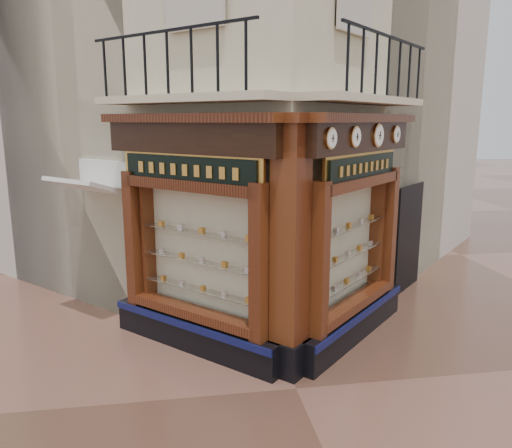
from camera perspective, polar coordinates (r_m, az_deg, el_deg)
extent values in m
plane|color=#4E3124|center=(7.75, 4.59, -18.24)|extent=(80.00, 80.00, 0.00)
cube|color=#C0B596|center=(12.95, -1.79, 21.21)|extent=(11.31, 11.31, 12.00)
cube|color=#C0B3A7|center=(15.26, -12.75, 17.61)|extent=(11.31, 11.31, 11.00)
cube|color=#C0B3A7|center=(15.78, 6.41, 17.61)|extent=(11.31, 11.31, 11.00)
cube|color=black|center=(8.83, -7.13, -12.39)|extent=(2.72, 2.72, 0.55)
cube|color=#0C113F|center=(8.61, -8.04, -11.48)|extent=(2.50, 2.50, 0.12)
cube|color=#39140A|center=(7.47, 0.49, -4.55)|extent=(0.37, 0.37, 2.45)
cube|color=#39140A|center=(9.32, -13.68, -1.58)|extent=(0.37, 0.37, 2.45)
cube|color=beige|center=(8.57, -5.87, -2.64)|extent=(1.80, 1.80, 2.10)
cube|color=black|center=(8.08, -7.64, 9.73)|extent=(2.69, 2.69, 0.50)
cube|color=#39140A|center=(8.02, -8.05, 11.92)|extent=(2.86, 2.86, 0.14)
cube|color=black|center=(9.34, 11.11, -11.12)|extent=(2.72, 2.72, 0.55)
cube|color=#0C113F|center=(9.19, 12.25, -10.11)|extent=(2.50, 2.50, 0.12)
cube|color=#39140A|center=(7.66, 7.09, -4.22)|extent=(0.37, 0.37, 2.45)
cube|color=#39140A|center=(10.13, 14.80, -0.58)|extent=(0.37, 0.37, 2.45)
cube|color=beige|center=(9.01, 9.57, -2.02)|extent=(1.80, 1.80, 2.10)
cube|color=black|center=(8.63, 11.86, 9.71)|extent=(2.69, 2.69, 0.50)
cube|color=#39140A|center=(8.60, 12.39, 11.75)|extent=(2.86, 2.86, 0.14)
cube|color=black|center=(8.05, 3.76, -14.80)|extent=(0.78, 0.78, 0.55)
cube|color=#39140A|center=(7.40, 3.96, -1.33)|extent=(0.64, 0.64, 3.50)
cube|color=#39140A|center=(7.20, 4.16, 12.03)|extent=(0.85, 0.85, 0.14)
cube|color=#C0B596|center=(8.01, -8.21, 13.99)|extent=(2.97, 2.97, 0.12)
cube|color=black|center=(7.88, -10.21, 20.92)|extent=(2.36, 2.36, 0.04)
cube|color=#C0B596|center=(8.60, 12.60, 13.67)|extent=(2.97, 2.97, 0.12)
cube|color=black|center=(8.56, 15.05, 19.96)|extent=(2.36, 2.36, 0.04)
cylinder|color=#C38441|center=(7.32, 8.49, 9.66)|extent=(0.26, 0.26, 0.32)
cylinder|color=white|center=(7.30, 8.71, 9.65)|extent=(0.21, 0.21, 0.27)
cube|color=black|center=(7.30, 8.81, 9.64)|extent=(0.02, 0.02, 0.11)
cube|color=black|center=(7.30, 8.81, 9.64)|extent=(0.06, 0.06, 0.01)
cylinder|color=#C38441|center=(8.05, 11.24, 9.75)|extent=(0.27, 0.27, 0.33)
cylinder|color=white|center=(8.04, 11.43, 9.73)|extent=(0.22, 0.22, 0.29)
cube|color=black|center=(8.03, 11.53, 9.73)|extent=(0.02, 0.02, 0.11)
cube|color=black|center=(8.03, 11.53, 9.73)|extent=(0.07, 0.07, 0.01)
cylinder|color=#C38441|center=(8.88, 13.74, 9.80)|extent=(0.32, 0.32, 0.40)
cylinder|color=white|center=(8.87, 13.93, 9.79)|extent=(0.26, 0.26, 0.35)
cube|color=black|center=(8.87, 14.02, 9.79)|extent=(0.02, 0.02, 0.13)
cube|color=black|center=(8.87, 14.02, 9.79)|extent=(0.08, 0.08, 0.01)
cylinder|color=#C38441|center=(9.66, 15.67, 9.84)|extent=(0.26, 0.26, 0.32)
cylinder|color=white|center=(9.65, 15.84, 9.83)|extent=(0.21, 0.21, 0.28)
cube|color=black|center=(9.65, 15.93, 9.82)|extent=(0.02, 0.02, 0.11)
cube|color=black|center=(9.65, 15.93, 9.82)|extent=(0.06, 0.06, 0.01)
cube|color=gold|center=(8.08, -7.74, 6.17)|extent=(2.15, 2.15, 0.57)
cube|color=black|center=(8.05, -7.93, 6.15)|extent=(2.00, 2.00, 0.43)
cube|color=gold|center=(8.65, 11.97, 6.38)|extent=(1.93, 1.93, 0.52)
cube|color=black|center=(8.63, 12.21, 6.36)|extent=(1.80, 1.80, 0.39)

